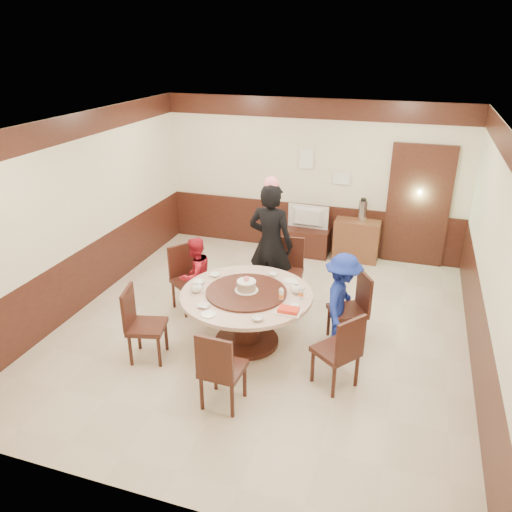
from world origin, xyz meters
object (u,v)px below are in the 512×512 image
(shrimp_platter, at_px, (288,311))
(television, at_px, (307,218))
(person_blue, at_px, (342,301))
(thermos, at_px, (363,211))
(person_standing, at_px, (271,244))
(birthday_cake, at_px, (246,286))
(person_red, at_px, (196,275))
(side_cabinet, at_px, (356,240))
(banquet_table, at_px, (247,308))
(tv_stand, at_px, (306,241))

(shrimp_platter, relative_size, television, 0.40)
(person_blue, xyz_separation_m, thermos, (-0.10, 2.84, 0.29))
(thermos, bearing_deg, person_standing, -119.38)
(person_standing, distance_m, birthday_cake, 1.21)
(television, height_order, thermos, thermos)
(person_red, bearing_deg, television, -179.70)
(person_standing, distance_m, person_blue, 1.52)
(person_red, xyz_separation_m, thermos, (2.06, 2.59, 0.36))
(person_red, height_order, television, person_red)
(person_red, height_order, side_cabinet, person_red)
(television, relative_size, thermos, 1.99)
(banquet_table, distance_m, birthday_cake, 0.32)
(birthday_cake, distance_m, shrimp_platter, 0.72)
(person_red, bearing_deg, person_blue, 106.67)
(side_cabinet, bearing_deg, person_standing, -117.92)
(television, bearing_deg, person_standing, 88.84)
(birthday_cake, bearing_deg, tv_stand, 88.34)
(person_blue, bearing_deg, person_red, 85.26)
(shrimp_platter, distance_m, side_cabinet, 3.55)
(shrimp_platter, distance_m, tv_stand, 3.56)
(person_blue, relative_size, tv_stand, 1.52)
(person_red, relative_size, television, 1.52)
(banquet_table, xyz_separation_m, person_blue, (1.18, 0.36, 0.11))
(tv_stand, bearing_deg, birthday_cake, -91.66)
(birthday_cake, height_order, tv_stand, birthday_cake)
(tv_stand, bearing_deg, banquet_table, -91.61)
(birthday_cake, height_order, television, birthday_cake)
(shrimp_platter, bearing_deg, side_cabinet, 84.00)
(person_blue, distance_m, television, 3.01)
(person_standing, xyz_separation_m, television, (0.13, 1.94, -0.22))
(person_red, bearing_deg, shrimp_platter, 83.66)
(person_blue, bearing_deg, birthday_cake, 108.03)
(tv_stand, bearing_deg, television, 0.00)
(tv_stand, relative_size, side_cabinet, 1.06)
(birthday_cake, distance_m, thermos, 3.36)
(banquet_table, xyz_separation_m, birthday_cake, (-0.00, 0.01, 0.32))
(person_blue, distance_m, birthday_cake, 1.24)
(banquet_table, bearing_deg, shrimp_platter, -26.57)
(person_blue, distance_m, tv_stand, 3.04)
(person_blue, bearing_deg, thermos, 3.82)
(person_standing, height_order, tv_stand, person_standing)
(tv_stand, bearing_deg, person_red, -112.85)
(tv_stand, xyz_separation_m, television, (0.00, 0.00, 0.47))
(thermos, bearing_deg, person_blue, -87.91)
(person_red, height_order, shrimp_platter, person_red)
(birthday_cake, bearing_deg, person_standing, 91.69)
(shrimp_platter, xyz_separation_m, thermos, (0.43, 3.51, 0.16))
(person_red, distance_m, television, 2.78)
(person_red, xyz_separation_m, birthday_cake, (0.99, -0.59, 0.27))
(person_standing, relative_size, television, 2.48)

